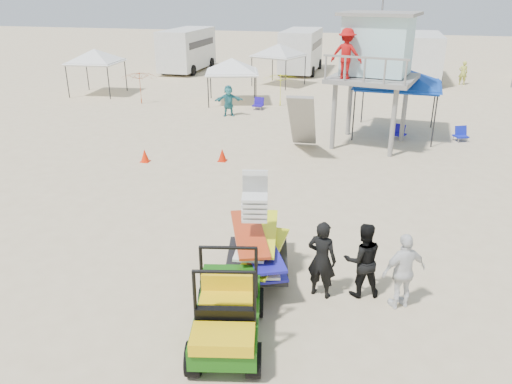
% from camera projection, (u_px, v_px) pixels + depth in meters
% --- Properties ---
extents(ground, '(140.00, 140.00, 0.00)m').
position_uv_depth(ground, '(201.00, 294.00, 11.03)').
color(ground, beige).
rests_on(ground, ground).
extents(utility_cart, '(1.65, 2.57, 1.80)m').
position_uv_depth(utility_cart, '(226.00, 305.00, 9.21)').
color(utility_cart, '#15530D').
rests_on(utility_cart, ground).
extents(surf_trailer, '(1.77, 2.68, 2.33)m').
position_uv_depth(surf_trailer, '(257.00, 242.00, 11.26)').
color(surf_trailer, black).
rests_on(surf_trailer, ground).
extents(man_left, '(0.73, 0.57, 1.78)m').
position_uv_depth(man_left, '(322.00, 259.00, 10.67)').
color(man_left, black).
rests_on(man_left, ground).
extents(man_mid, '(0.99, 0.87, 1.71)m').
position_uv_depth(man_mid, '(363.00, 260.00, 10.72)').
color(man_mid, black).
rests_on(man_mid, ground).
extents(man_right, '(1.06, 0.88, 1.70)m').
position_uv_depth(man_right, '(404.00, 271.00, 10.30)').
color(man_right, white).
rests_on(man_right, ground).
extents(lifeguard_tower, '(3.87, 3.87, 5.27)m').
position_uv_depth(lifeguard_tower, '(373.00, 50.00, 20.18)').
color(lifeguard_tower, gray).
rests_on(lifeguard_tower, ground).
extents(canopy_blue, '(3.73, 3.73, 3.46)m').
position_uv_depth(canopy_blue, '(400.00, 70.00, 22.05)').
color(canopy_blue, black).
rests_on(canopy_blue, ground).
extents(canopy_white_a, '(3.50, 3.50, 2.97)m').
position_uv_depth(canopy_white_a, '(232.00, 61.00, 28.49)').
color(canopy_white_a, black).
rests_on(canopy_white_a, ground).
extents(canopy_white_b, '(3.08, 3.08, 3.20)m').
position_uv_depth(canopy_white_b, '(94.00, 51.00, 30.72)').
color(canopy_white_b, black).
rests_on(canopy_white_b, ground).
extents(canopy_white_c, '(3.60, 3.60, 3.20)m').
position_uv_depth(canopy_white_c, '(279.00, 46.00, 33.63)').
color(canopy_white_c, black).
rests_on(canopy_white_c, ground).
extents(umbrella_a, '(2.28, 2.31, 1.87)m').
position_uv_depth(umbrella_a, '(140.00, 88.00, 28.69)').
color(umbrella_a, '#B33913').
rests_on(umbrella_a, ground).
extents(umbrella_b, '(2.62, 2.64, 1.86)m').
position_uv_depth(umbrella_b, '(281.00, 90.00, 28.18)').
color(umbrella_b, yellow).
rests_on(umbrella_b, ground).
extents(cone_near, '(0.34, 0.34, 0.50)m').
position_uv_depth(cone_near, '(145.00, 156.00, 19.32)').
color(cone_near, '#F92907').
rests_on(cone_near, ground).
extents(cone_far, '(0.34, 0.34, 0.50)m').
position_uv_depth(cone_far, '(222.00, 155.00, 19.40)').
color(cone_far, red).
rests_on(cone_far, ground).
extents(beach_chair_a, '(0.59, 0.63, 0.64)m').
position_uv_depth(beach_chair_a, '(259.00, 103.00, 27.73)').
color(beach_chair_a, '#1D0D93').
rests_on(beach_chair_a, ground).
extents(beach_chair_b, '(0.70, 0.78, 0.64)m').
position_uv_depth(beach_chair_b, '(461.00, 134.00, 22.01)').
color(beach_chair_b, '#101DB0').
rests_on(beach_chair_b, ground).
extents(beach_chair_c, '(0.70, 0.77, 0.64)m').
position_uv_depth(beach_chair_c, '(399.00, 132.00, 22.28)').
color(beach_chair_c, '#180E9C').
rests_on(beach_chair_c, ground).
extents(rv_far_left, '(2.64, 6.80, 3.25)m').
position_uv_depth(rv_far_left, '(187.00, 48.00, 39.96)').
color(rv_far_left, silver).
rests_on(rv_far_left, ground).
extents(rv_mid_left, '(2.65, 6.50, 3.25)m').
position_uv_depth(rv_mid_left, '(301.00, 49.00, 39.27)').
color(rv_mid_left, silver).
rests_on(rv_mid_left, ground).
extents(rv_mid_right, '(2.64, 7.00, 3.25)m').
position_uv_depth(rv_mid_right, '(421.00, 55.00, 35.89)').
color(rv_mid_right, silver).
rests_on(rv_mid_right, ground).
extents(light_pole_left, '(0.14, 0.14, 8.00)m').
position_uv_depth(light_pole_left, '(381.00, 25.00, 33.05)').
color(light_pole_left, slate).
rests_on(light_pole_left, ground).
extents(distant_beachgoers, '(14.17, 13.50, 1.61)m').
position_uv_depth(distant_beachgoers, '(298.00, 92.00, 28.13)').
color(distant_beachgoers, '#C0CA4B').
rests_on(distant_beachgoers, ground).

